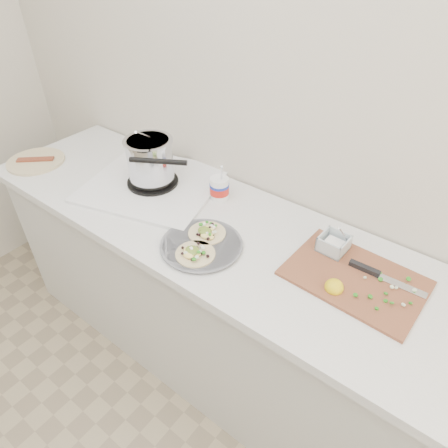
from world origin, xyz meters
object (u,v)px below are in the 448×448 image
Objects in this scene: stove at (151,168)px; cutboard at (355,273)px; taco_plate at (201,243)px; tub at (220,186)px; bacon_plate at (36,161)px.

stove is 1.51× the size of cutboard.
taco_plate is 0.56m from cutboard.
taco_plate is (0.45, -0.19, -0.07)m from stove.
cutboard is (0.66, -0.10, -0.05)m from tub.
tub is at bearing 174.05° from cutboard.
stove is at bearing -161.18° from tub.
stove is 0.50m from taco_plate.
taco_plate reaches higher than bacon_plate.
cutboard is at bearing -8.32° from tub.
cutboard is at bearing -15.52° from stove.
tub is 0.67m from cutboard.
stove is at bearing 18.28° from bacon_plate.
tub is at bearing 115.99° from taco_plate.
stove reaches higher than tub.
tub is 0.69× the size of bacon_plate.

